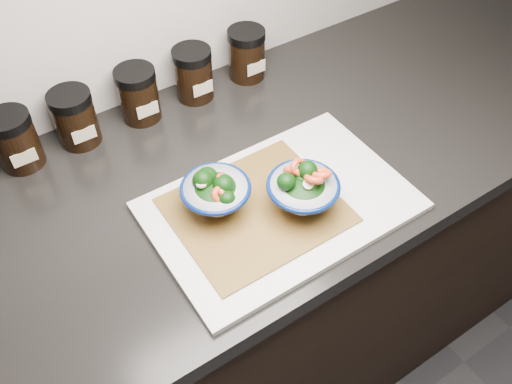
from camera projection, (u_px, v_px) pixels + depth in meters
cabinet at (222, 311)px, 1.35m from camera, size 3.43×0.58×0.86m
countertop at (210, 189)px, 1.01m from camera, size 3.50×0.60×0.04m
cutting_board at (280, 206)px, 0.95m from camera, size 0.45×0.30×0.01m
bamboo_mat at (256, 210)px, 0.94m from camera, size 0.28×0.24×0.00m
bowl_left at (216, 193)px, 0.91m from camera, size 0.12×0.12×0.08m
bowl_right at (303, 190)px, 0.91m from camera, size 0.13×0.13×0.10m
spice_jar_b at (15, 140)px, 0.99m from camera, size 0.08×0.08×0.11m
spice_jar_c at (75, 118)px, 1.03m from camera, size 0.08×0.08×0.11m
spice_jar_d at (138, 94)px, 1.08m from camera, size 0.08×0.08×0.11m
spice_jar_e at (193, 74)px, 1.13m from camera, size 0.08×0.08×0.11m
spice_jar_f at (247, 54)px, 1.18m from camera, size 0.08×0.08×0.11m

